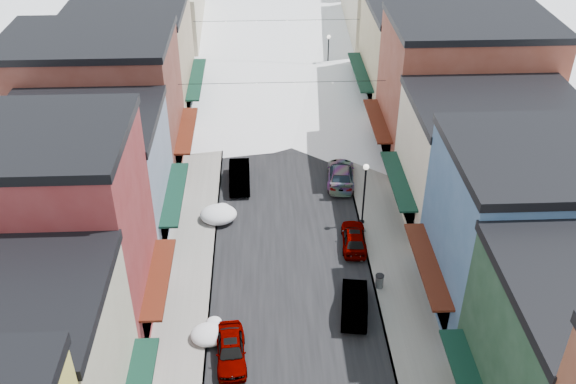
{
  "coord_description": "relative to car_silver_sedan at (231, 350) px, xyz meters",
  "views": [
    {
      "loc": [
        -1.61,
        -6.88,
        26.78
      ],
      "look_at": [
        0.0,
        29.74,
        2.61
      ],
      "focal_mm": 40.0,
      "sensor_mm": 36.0,
      "label": 1
    }
  ],
  "objects": [
    {
      "name": "road",
      "position": [
        3.63,
        42.65,
        -0.67
      ],
      "size": [
        10.0,
        160.0,
        0.01
      ],
      "primitive_type": "cube",
      "color": "black",
      "rests_on": "ground"
    },
    {
      "name": "sidewalk_left",
      "position": [
        -2.97,
        42.65,
        -0.6
      ],
      "size": [
        3.2,
        160.0,
        0.15
      ],
      "primitive_type": "cube",
      "color": "gray",
      "rests_on": "ground"
    },
    {
      "name": "sidewalk_right",
      "position": [
        10.23,
        42.65,
        -0.6
      ],
      "size": [
        3.2,
        160.0,
        0.15
      ],
      "primitive_type": "cube",
      "color": "gray",
      "rests_on": "ground"
    },
    {
      "name": "curb_left",
      "position": [
        -1.42,
        42.65,
        -0.6
      ],
      "size": [
        0.1,
        160.0,
        0.15
      ],
      "primitive_type": "cube",
      "color": "slate",
      "rests_on": "ground"
    },
    {
      "name": "curb_right",
      "position": [
        8.68,
        42.65,
        -0.6
      ],
      "size": [
        0.1,
        160.0,
        0.15
      ],
      "primitive_type": "cube",
      "color": "slate",
      "rests_on": "ground"
    },
    {
      "name": "bldg_l_cream",
      "position": [
        -9.56,
        -4.85,
        4.08
      ],
      "size": [
        11.3,
        8.2,
        9.5
      ],
      "color": "#BEB699",
      "rests_on": "ground"
    },
    {
      "name": "bldg_l_brick_near",
      "position": [
        -10.07,
        3.15,
        5.58
      ],
      "size": [
        12.3,
        8.2,
        12.5
      ],
      "color": "maroon",
      "rests_on": "ground"
    },
    {
      "name": "bldg_l_grayblue",
      "position": [
        -9.56,
        11.65,
        3.83
      ],
      "size": [
        11.3,
        9.2,
        9.0
      ],
      "color": "gray",
      "rests_on": "ground"
    },
    {
      "name": "bldg_l_brick_far",
      "position": [
        -10.57,
        20.65,
        4.83
      ],
      "size": [
        13.3,
        9.2,
        11.0
      ],
      "color": "brown",
      "rests_on": "ground"
    },
    {
      "name": "bldg_l_tan",
      "position": [
        -9.57,
        30.65,
        4.33
      ],
      "size": [
        11.3,
        11.2,
        10.0
      ],
      "color": "tan",
      "rests_on": "ground"
    },
    {
      "name": "bldg_r_blue",
      "position": [
        16.82,
        3.65,
        4.58
      ],
      "size": [
        11.3,
        9.2,
        10.5
      ],
      "color": "#3C5D88",
      "rests_on": "ground"
    },
    {
      "name": "bldg_r_cream",
      "position": [
        17.32,
        12.65,
        3.83
      ],
      "size": [
        12.3,
        9.2,
        9.0
      ],
      "color": "beige",
      "rests_on": "ground"
    },
    {
      "name": "bldg_r_brick_far",
      "position": [
        17.82,
        21.65,
        5.08
      ],
      "size": [
        13.3,
        9.2,
        11.5
      ],
      "color": "brown",
      "rests_on": "ground"
    },
    {
      "name": "bldg_r_tan",
      "position": [
        16.82,
        31.65,
        4.08
      ],
      "size": [
        11.3,
        11.2,
        9.5
      ],
      "color": "tan",
      "rests_on": "ground"
    },
    {
      "name": "overhead_cables",
      "position": [
        3.63,
        30.15,
        5.52
      ],
      "size": [
        16.4,
        15.04,
        0.04
      ],
      "color": "black",
      "rests_on": "ground"
    },
    {
      "name": "car_silver_sedan",
      "position": [
        0.0,
        0.0,
        0.0
      ],
      "size": [
        1.87,
        4.07,
        1.35
      ],
      "primitive_type": "imported",
      "rotation": [
        0.0,
        0.0,
        0.07
      ],
      "color": "gray",
      "rests_on": "ground"
    },
    {
      "name": "car_dark_hatch",
      "position": [
        0.13,
        17.59,
        0.06
      ],
      "size": [
        1.69,
        4.54,
        1.48
      ],
      "primitive_type": "imported",
      "rotation": [
        0.0,
        0.0,
        0.03
      ],
      "color": "black",
      "rests_on": "ground"
    },
    {
      "name": "car_silver_wagon",
      "position": [
        -0.12,
        31.94,
        0.02
      ],
      "size": [
        2.58,
        5.02,
        1.39
      ],
      "primitive_type": "imported",
      "rotation": [
        0.0,
        0.0,
        0.13
      ],
      "color": "gray",
      "rests_on": "ground"
    },
    {
      "name": "car_green_sedan",
      "position": [
        7.13,
        3.32,
        0.03
      ],
      "size": [
        2.06,
        4.43,
        1.41
      ],
      "primitive_type": "imported",
      "rotation": [
        0.0,
        0.0,
        3.0
      ],
      "color": "black",
      "rests_on": "ground"
    },
    {
      "name": "car_gray_suv",
      "position": [
        7.93,
        9.6,
        0.0
      ],
      "size": [
        1.88,
        4.09,
        1.36
      ],
      "primitive_type": "imported",
      "rotation": [
        0.0,
        0.0,
        3.07
      ],
      "color": "#93959B",
      "rests_on": "ground"
    },
    {
      "name": "car_black_sedan",
      "position": [
        7.93,
        17.55,
        0.06
      ],
      "size": [
        2.59,
        5.25,
        1.47
      ],
      "primitive_type": "imported",
      "rotation": [
        0.0,
        0.0,
        3.03
      ],
      "color": "black",
      "rests_on": "ground"
    },
    {
      "name": "car_lane_silver",
      "position": [
        1.63,
        39.18,
        -0.01
      ],
      "size": [
        1.68,
        3.95,
        1.33
      ],
      "primitive_type": "imported",
      "rotation": [
        0.0,
        0.0,
        -0.03
      ],
      "color": "#9EA0A6",
      "rests_on": "ground"
    },
    {
      "name": "car_lane_white",
      "position": [
        4.52,
        58.05,
        0.01
      ],
      "size": [
        2.83,
        5.15,
        1.37
      ],
      "primitive_type": "imported",
      "rotation": [
        0.0,
        0.0,
        3.26
      ],
      "color": "white",
      "rests_on": "ground"
    },
    {
      "name": "trash_can",
      "position": [
        8.93,
        5.27,
        -0.07
      ],
      "size": [
        0.53,
        0.53,
        0.9
      ],
      "color": "slate",
      "rests_on": "sidewalk_right"
    },
    {
      "name": "streetlamp_near",
      "position": [
        8.83,
        12.02,
        2.47
      ],
      "size": [
        0.39,
        0.39,
        4.75
      ],
      "color": "black",
      "rests_on": "sidewalk_right"
    },
    {
      "name": "streetlamp_far",
      "position": [
        8.83,
        37.65,
        2.3
      ],
      "size": [
        0.37,
        0.37,
        4.49
      ],
      "color": "black",
      "rests_on": "sidewalk_right"
    },
    {
      "name": "snow_pile_mid",
      "position": [
        -1.26,
        1.52,
        -0.25
      ],
      "size": [
        2.09,
        2.48,
        0.88
      ],
      "color": "white",
      "rests_on": "ground"
    },
    {
      "name": "snow_pile_far",
      "position": [
        -1.26,
        12.95,
        -0.15
      ],
      "size": [
        2.6,
        2.8,
        1.1
      ],
      "color": "white",
      "rests_on": "ground"
    }
  ]
}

